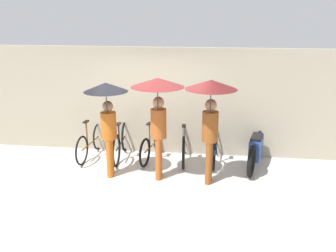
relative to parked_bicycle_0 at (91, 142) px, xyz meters
The scene contains 11 objects.
ground_plane 2.06m from the parked_bicycle_0, 42.76° to the right, with size 30.00×30.00×0.00m, color #B7B2A8.
back_wall 1.83m from the parked_bicycle_0, 19.90° to the left, with size 11.89×0.12×2.58m.
parked_bicycle_0 is the anchor object (origin of this frame).
parked_bicycle_1 0.74m from the parked_bicycle_0, ahead, with size 0.44×1.77×1.08m.
parked_bicycle_2 1.49m from the parked_bicycle_0, ahead, with size 0.46×1.68×1.11m.
parked_bicycle_3 2.24m from the parked_bicycle_0, ahead, with size 0.44×1.82×1.06m.
parked_bicycle_4 2.98m from the parked_bicycle_0, ahead, with size 0.44×1.67×0.99m.
pedestrian_leading 1.79m from the parked_bicycle_0, 54.27° to the right, with size 0.88×0.88×2.04m.
pedestrian_center 2.51m from the parked_bicycle_0, 30.96° to the right, with size 1.04×1.04×2.15m.
pedestrian_trailing 3.35m from the parked_bicycle_0, 22.18° to the right, with size 0.99×0.99×2.15m.
motorcycle 3.89m from the parked_bicycle_0, ahead, with size 0.71×2.01×0.91m.
Camera 1 is at (1.45, -6.77, 3.37)m, focal length 40.00 mm.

